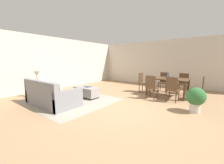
# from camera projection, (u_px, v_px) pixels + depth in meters

# --- Properties ---
(ground_plane) EXTENTS (10.80, 10.80, 0.00)m
(ground_plane) POSITION_uv_depth(u_px,v_px,m) (119.00, 107.00, 4.45)
(ground_plane) COLOR #9E7A56
(wall_back) EXTENTS (9.00, 0.12, 2.70)m
(wall_back) POSITION_uv_depth(u_px,v_px,m) (168.00, 63.00, 8.15)
(wall_back) COLOR beige
(wall_back) RESTS_ON ground_plane
(wall_left) EXTENTS (0.12, 11.00, 2.70)m
(wall_left) POSITION_uv_depth(u_px,v_px,m) (55.00, 63.00, 7.35)
(wall_left) COLOR beige
(wall_left) RESTS_ON ground_plane
(area_rug) EXTENTS (3.00, 2.80, 0.01)m
(area_rug) POSITION_uv_depth(u_px,v_px,m) (71.00, 100.00, 5.24)
(area_rug) COLOR gray
(area_rug) RESTS_ON ground_plane
(couch) EXTENTS (2.00, 0.98, 0.86)m
(couch) POSITION_uv_depth(u_px,v_px,m) (51.00, 96.00, 4.72)
(couch) COLOR gray
(couch) RESTS_ON ground_plane
(ottoman_table) EXTENTS (1.06, 0.49, 0.42)m
(ottoman_table) POSITION_uv_depth(u_px,v_px,m) (86.00, 92.00, 5.64)
(ottoman_table) COLOR gray
(ottoman_table) RESTS_ON ground_plane
(side_table) EXTENTS (0.40, 0.40, 0.56)m
(side_table) POSITION_uv_depth(u_px,v_px,m) (38.00, 87.00, 5.61)
(side_table) COLOR olive
(side_table) RESTS_ON ground_plane
(table_lamp) EXTENTS (0.26, 0.26, 0.52)m
(table_lamp) POSITION_uv_depth(u_px,v_px,m) (37.00, 74.00, 5.53)
(table_lamp) COLOR brown
(table_lamp) RESTS_ON side_table
(dining_table) EXTENTS (1.59, 0.99, 0.76)m
(dining_table) POSITION_uv_depth(u_px,v_px,m) (168.00, 80.00, 5.84)
(dining_table) COLOR #513823
(dining_table) RESTS_ON ground_plane
(dining_chair_near_left) EXTENTS (0.42, 0.42, 0.92)m
(dining_chair_near_left) POSITION_uv_depth(u_px,v_px,m) (151.00, 86.00, 5.40)
(dining_chair_near_left) COLOR #513823
(dining_chair_near_left) RESTS_ON ground_plane
(dining_chair_near_right) EXTENTS (0.42, 0.42, 0.92)m
(dining_chair_near_right) POSITION_uv_depth(u_px,v_px,m) (172.00, 88.00, 4.98)
(dining_chair_near_right) COLOR #513823
(dining_chair_near_right) RESTS_ON ground_plane
(dining_chair_far_left) EXTENTS (0.42, 0.42, 0.92)m
(dining_chair_far_left) POSITION_uv_depth(u_px,v_px,m) (164.00, 81.00, 6.77)
(dining_chair_far_left) COLOR #513823
(dining_chair_far_left) RESTS_ON ground_plane
(dining_chair_far_right) EXTENTS (0.41, 0.41, 0.92)m
(dining_chair_far_right) POSITION_uv_depth(u_px,v_px,m) (183.00, 82.00, 6.29)
(dining_chair_far_right) COLOR #513823
(dining_chair_far_right) RESTS_ON ground_plane
(dining_chair_head_east) EXTENTS (0.42, 0.42, 0.92)m
(dining_chair_head_east) POSITION_uv_depth(u_px,v_px,m) (200.00, 87.00, 5.17)
(dining_chair_head_east) COLOR #513823
(dining_chair_head_east) RESTS_ON ground_plane
(dining_chair_head_west) EXTENTS (0.40, 0.40, 0.92)m
(dining_chair_head_west) POSITION_uv_depth(u_px,v_px,m) (143.00, 81.00, 6.54)
(dining_chair_head_west) COLOR #513823
(dining_chair_head_west) RESTS_ON ground_plane
(vase_centerpiece) EXTENTS (0.11, 0.11, 0.21)m
(vase_centerpiece) POSITION_uv_depth(u_px,v_px,m) (169.00, 76.00, 5.84)
(vase_centerpiece) COLOR slate
(vase_centerpiece) RESTS_ON dining_table
(book_on_ottoman) EXTENTS (0.28, 0.22, 0.03)m
(book_on_ottoman) POSITION_uv_depth(u_px,v_px,m) (88.00, 87.00, 5.67)
(book_on_ottoman) COLOR #3F4C72
(book_on_ottoman) RESTS_ON ottoman_table
(potted_plant) EXTENTS (0.52, 0.52, 0.74)m
(potted_plant) POSITION_uv_depth(u_px,v_px,m) (196.00, 98.00, 3.95)
(potted_plant) COLOR beige
(potted_plant) RESTS_ON ground_plane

